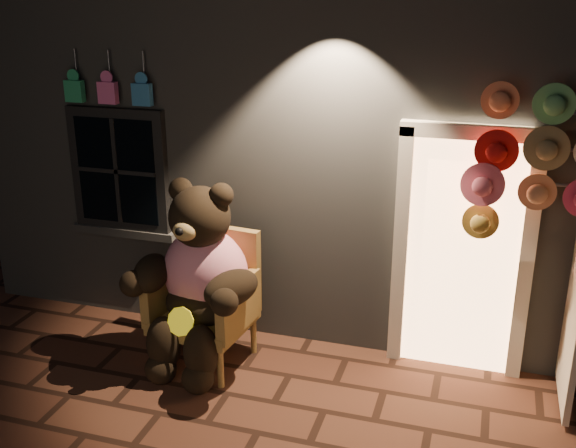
% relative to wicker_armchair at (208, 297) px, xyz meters
% --- Properties ---
extents(ground, '(60.00, 60.00, 0.00)m').
position_rel_wicker_armchair_xyz_m(ground, '(0.79, -0.94, -0.60)').
color(ground, '#4C2B1D').
rests_on(ground, ground).
extents(shop_building, '(7.30, 5.95, 3.51)m').
position_rel_wicker_armchair_xyz_m(shop_building, '(0.79, 3.04, 1.14)').
color(shop_building, slate).
rests_on(shop_building, ground).
extents(wicker_armchair, '(0.90, 0.83, 1.19)m').
position_rel_wicker_armchair_xyz_m(wicker_armchair, '(0.00, 0.00, 0.00)').
color(wicker_armchair, '#AA8241').
rests_on(wicker_armchair, ground).
extents(teddy_bear, '(1.24, 1.02, 1.71)m').
position_rel_wicker_armchair_xyz_m(teddy_bear, '(-0.01, -0.15, 0.24)').
color(teddy_bear, '#D41644').
rests_on(teddy_bear, ground).
extents(hat_rack, '(1.59, 0.22, 2.54)m').
position_rel_wicker_armchair_xyz_m(hat_rack, '(2.83, 0.33, 1.38)').
color(hat_rack, '#59595E').
rests_on(hat_rack, ground).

